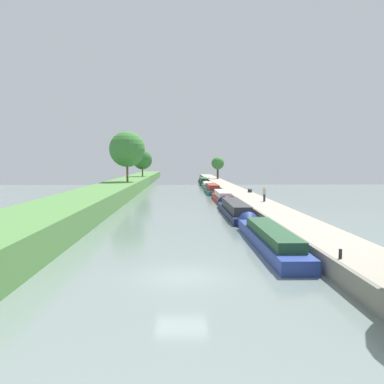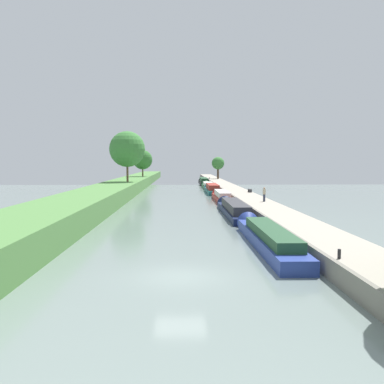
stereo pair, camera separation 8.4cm
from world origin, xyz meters
The scene contains 16 objects.
ground_plane centered at (0.00, 0.00, 0.00)m, with size 160.00×160.00×0.00m, color slate.
right_towpath centered at (9.04, 0.00, 0.49)m, with size 3.62×260.00×0.99m.
stone_quay centered at (7.11, 0.00, 0.52)m, with size 0.25×260.00×1.04m.
narrowboat_blue centered at (5.74, 7.48, 0.59)m, with size 1.92×15.56×1.92m.
narrowboat_navy centered at (5.58, 23.72, 0.60)m, with size 2.08×16.40×2.15m.
narrowboat_red centered at (5.83, 39.29, 0.59)m, with size 1.87×13.30×2.00m.
narrowboat_teal centered at (5.60, 54.10, 0.66)m, with size 2.13×14.03×2.27m.
narrowboat_green centered at (5.72, 67.64, 0.50)m, with size 2.10×12.74×1.99m.
narrowboat_black centered at (5.64, 82.25, 0.67)m, with size 2.02×15.37×2.22m.
tree_rightbank_midnear centered at (10.05, 91.89, 5.06)m, with size 3.37×3.37×5.82m.
tree_leftbank_downstream centered at (-9.28, 53.20, 7.73)m, with size 6.23×6.23×8.79m.
tree_leftbank_upstream centered at (-8.96, 78.82, 6.00)m, with size 4.60×4.60×6.25m.
person_walking centered at (9.62, 27.56, 1.86)m, with size 0.34×0.34×1.66m.
mooring_bollard_near centered at (7.53, -0.58, 1.21)m, with size 0.16×0.16×0.45m.
mooring_bollard_far centered at (7.53, 89.34, 1.21)m, with size 0.16×0.16×0.45m.
park_bench centered at (10.40, 42.14, 1.33)m, with size 0.44×1.50×0.47m.
Camera 1 is at (-0.05, -19.78, 5.57)m, focal length 38.93 mm.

